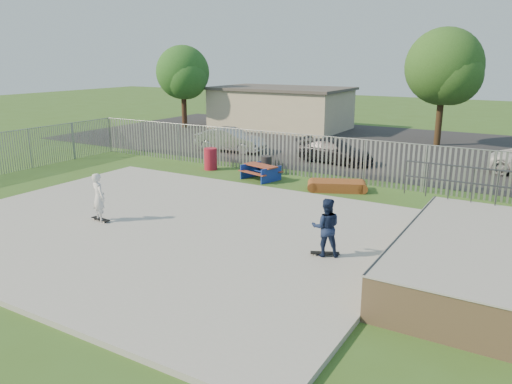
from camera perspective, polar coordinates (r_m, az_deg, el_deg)
The scene contains 18 objects.
ground at distance 16.72m, azimuth -10.20°, elevation -4.15°, with size 120.00×120.00×0.00m, color #395C1F.
concrete_slab at distance 16.70m, azimuth -10.21°, elevation -3.91°, with size 15.00×12.00×0.15m, color #A1A29C.
quarter_pipe at distance 13.81m, azimuth 24.76°, elevation -7.11°, with size 5.50×7.05×2.19m.
fence at distance 19.48m, azimuth 0.74°, elevation 1.92°, with size 26.04×16.02×2.00m.
picnic_table at distance 22.92m, azimuth 0.55°, elevation 2.29°, with size 1.93×1.73×0.69m.
funbox at distance 21.32m, azimuth 9.24°, elevation 0.70°, with size 2.30×1.78×0.41m.
trash_bin_red at distance 25.05m, azimuth -5.22°, elevation 3.79°, with size 0.65×0.65×1.08m, color maroon.
trash_bin_grey at distance 23.89m, azimuth 1.16°, elevation 3.06°, with size 0.54×0.54×0.90m, color #232325.
parking_lot at distance 33.02m, azimuth 11.86°, elevation 5.36°, with size 40.00×18.00×0.02m, color black.
car_silver at distance 29.78m, azimuth -2.94°, elevation 5.98°, with size 1.46×4.20×1.38m, color #A3A3A7.
car_dark at distance 26.87m, azimuth 9.00°, elevation 4.63°, with size 1.71×4.20×1.22m, color black.
building at distance 39.62m, azimuth 2.82°, elevation 9.59°, with size 10.40×6.40×3.20m.
tree_left at distance 40.20m, azimuth -8.36°, elevation 13.35°, with size 4.13×4.13×6.37m.
tree_mid at distance 33.50m, azimuth 20.70°, elevation 13.24°, with size 4.69×4.69×7.24m.
skateboard_a at distance 14.07m, azimuth 7.88°, elevation -7.01°, with size 0.81×0.53×0.08m.
skateboard_b at distance 17.55m, azimuth -17.33°, elevation -3.03°, with size 0.82×0.30×0.08m.
skater_navy at distance 13.80m, azimuth 8.00°, elevation -4.01°, with size 0.80×0.62×1.64m, color #141F3F.
skater_white at distance 17.33m, azimuth -17.53°, elevation -0.58°, with size 0.60×0.39×1.64m, color silver.
Camera 1 is at (10.47, -11.83, 5.47)m, focal length 35.00 mm.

